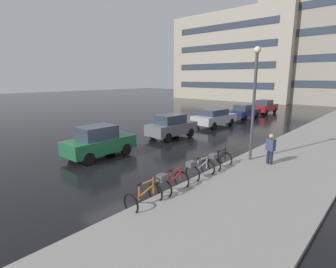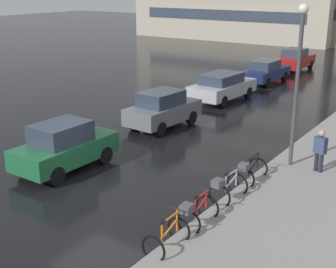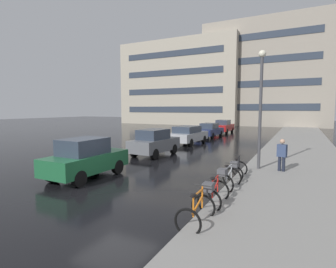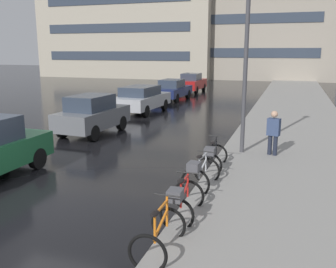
% 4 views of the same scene
% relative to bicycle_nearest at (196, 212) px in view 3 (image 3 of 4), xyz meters
% --- Properties ---
extents(ground_plane, '(140.00, 140.00, 0.00)m').
position_rel_bicycle_nearest_xyz_m(ground_plane, '(-3.76, 1.58, -0.39)').
color(ground_plane, black).
extents(sidewalk_kerb, '(4.80, 60.00, 0.14)m').
position_rel_bicycle_nearest_xyz_m(sidewalk_kerb, '(2.24, 11.58, -0.32)').
color(sidewalk_kerb, gray).
rests_on(sidewalk_kerb, ground).
extents(bicycle_nearest, '(0.70, 1.16, 0.97)m').
position_rel_bicycle_nearest_xyz_m(bicycle_nearest, '(0.00, 0.00, 0.00)').
color(bicycle_nearest, black).
rests_on(bicycle_nearest, ground).
extents(bicycle_second, '(0.77, 1.38, 0.98)m').
position_rel_bicycle_nearest_xyz_m(bicycle_second, '(0.01, 1.34, 0.11)').
color(bicycle_second, black).
rests_on(bicycle_second, ground).
extents(bicycle_third, '(0.80, 1.39, 0.99)m').
position_rel_bicycle_nearest_xyz_m(bicycle_third, '(-0.04, 3.17, 0.12)').
color(bicycle_third, black).
rests_on(bicycle_third, ground).
extents(bicycle_farthest, '(0.74, 1.45, 0.99)m').
position_rel_bicycle_nearest_xyz_m(bicycle_farthest, '(-0.05, 4.80, 0.10)').
color(bicycle_farthest, black).
rests_on(bicycle_farthest, ground).
extents(car_green, '(1.74, 3.78, 1.73)m').
position_rel_bicycle_nearest_xyz_m(car_green, '(-5.96, 2.33, 0.46)').
color(car_green, '#1E6038').
rests_on(car_green, ground).
extents(car_grey, '(1.91, 3.81, 1.69)m').
position_rel_bicycle_nearest_xyz_m(car_grey, '(-6.04, 8.39, 0.46)').
color(car_grey, slate).
rests_on(car_grey, ground).
extents(car_silver, '(2.18, 4.45, 1.53)m').
position_rel_bicycle_nearest_xyz_m(car_silver, '(-6.23, 14.38, 0.41)').
color(car_silver, '#B2B5BA').
rests_on(car_silver, ground).
extents(car_navy, '(1.88, 4.29, 1.49)m').
position_rel_bicycle_nearest_xyz_m(car_navy, '(-6.18, 20.19, 0.36)').
color(car_navy, navy).
rests_on(car_navy, ground).
extents(car_red, '(1.76, 4.15, 1.62)m').
position_rel_bicycle_nearest_xyz_m(car_red, '(-6.21, 25.72, 0.42)').
color(car_red, '#AD1919').
rests_on(car_red, ground).
extents(pedestrian, '(0.45, 0.33, 1.62)m').
position_rel_bicycle_nearest_xyz_m(pedestrian, '(1.54, 6.86, 0.52)').
color(pedestrian, '#1E2333').
rests_on(pedestrian, ground).
extents(streetlamp, '(0.33, 0.33, 5.65)m').
position_rel_bicycle_nearest_xyz_m(streetlamp, '(0.54, 6.91, 3.03)').
color(streetlamp, '#424247').
rests_on(streetlamp, ground).
extents(building_facade_main, '(20.84, 10.29, 18.00)m').
position_rel_bicycle_nearest_xyz_m(building_facade_main, '(-3.76, 44.86, 8.61)').
color(building_facade_main, '#9E9384').
rests_on(building_facade_main, ground).
extents(building_facade_side, '(23.36, 11.06, 15.87)m').
position_rel_bicycle_nearest_xyz_m(building_facade_side, '(-19.30, 43.56, 7.55)').
color(building_facade_side, '#B2A893').
rests_on(building_facade_side, ground).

